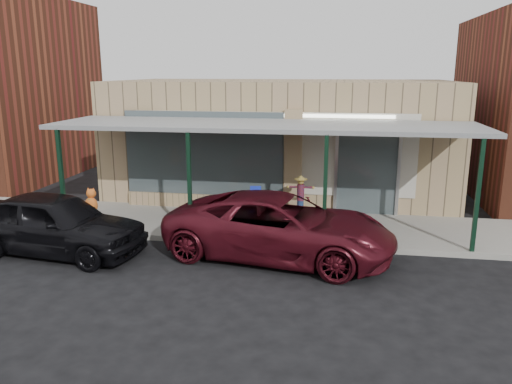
% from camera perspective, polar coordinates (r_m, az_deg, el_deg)
% --- Properties ---
extents(ground, '(120.00, 120.00, 0.00)m').
position_cam_1_polar(ground, '(11.53, -1.79, -9.58)').
color(ground, black).
rests_on(ground, ground).
extents(sidewalk, '(40.00, 3.20, 0.15)m').
position_cam_1_polar(sidewalk, '(14.83, 0.90, -3.88)').
color(sidewalk, gray).
rests_on(sidewalk, ground).
extents(storefront, '(12.00, 6.25, 4.20)m').
position_cam_1_polar(storefront, '(18.82, 3.00, 6.18)').
color(storefront, '#9D8160').
rests_on(storefront, ground).
extents(awning, '(12.00, 3.00, 3.04)m').
position_cam_1_polar(awning, '(14.18, 0.92, 7.45)').
color(awning, slate).
rests_on(awning, ground).
extents(block_buildings_near, '(61.00, 8.00, 8.00)m').
position_cam_1_polar(block_buildings_near, '(19.60, 9.37, 11.23)').
color(block_buildings_near, brown).
rests_on(block_buildings_near, ground).
extents(barrel_scarecrow, '(0.84, 0.55, 1.39)m').
position_cam_1_polar(barrel_scarecrow, '(15.03, 5.08, -1.53)').
color(barrel_scarecrow, '#48331C').
rests_on(barrel_scarecrow, sidewalk).
extents(barrel_pumpkin, '(0.73, 0.73, 0.67)m').
position_cam_1_polar(barrel_pumpkin, '(15.20, -4.59, -2.25)').
color(barrel_pumpkin, '#48331C').
rests_on(barrel_pumpkin, sidewalk).
extents(handicap_sign, '(0.29, 0.06, 1.41)m').
position_cam_1_polar(handicap_sign, '(13.42, -0.05, -1.40)').
color(handicap_sign, gray).
rests_on(handicap_sign, sidewalk).
extents(parked_sedan, '(4.86, 2.44, 1.59)m').
position_cam_1_polar(parked_sedan, '(13.63, -21.97, -3.33)').
color(parked_sedan, black).
rests_on(parked_sedan, ground).
extents(car_maroon, '(6.03, 3.52, 1.58)m').
position_cam_1_polar(car_maroon, '(12.43, 2.80, -3.96)').
color(car_maroon, '#4D0F19').
rests_on(car_maroon, ground).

